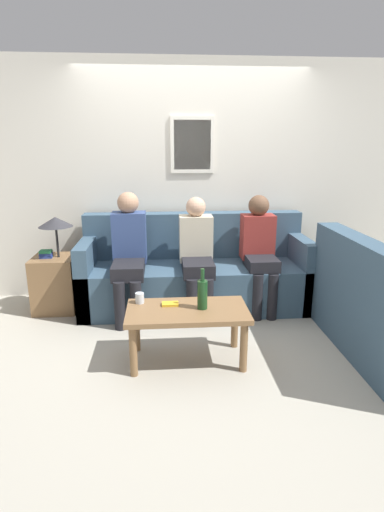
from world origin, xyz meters
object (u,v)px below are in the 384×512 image
at_px(person_middle, 197,252).
at_px(person_right, 260,248).
at_px(couch_main, 195,274).
at_px(drinking_glass, 140,298).
at_px(person_left, 129,250).
at_px(wine_bottle, 202,294).
at_px(coffee_table, 187,317).

xyz_separation_m(person_middle, person_right, (0.66, 0.06, 0.01)).
relative_size(couch_main, person_right, 2.00).
bearing_deg(drinking_glass, person_right, 36.16).
xyz_separation_m(couch_main, person_left, (-0.68, -0.21, 0.34)).
height_order(wine_bottle, person_left, person_left).
distance_m(couch_main, person_middle, 0.38).
xyz_separation_m(wine_bottle, person_left, (-0.64, 0.97, 0.11)).
xyz_separation_m(couch_main, person_middle, (0.00, -0.21, 0.31)).
xyz_separation_m(wine_bottle, person_right, (0.70, 1.03, 0.10)).
bearing_deg(person_middle, coffee_table, -99.41).
distance_m(couch_main, drinking_glass, 1.17).
relative_size(couch_main, person_middle, 2.01).
height_order(coffee_table, wine_bottle, wine_bottle).
distance_m(wine_bottle, person_middle, 0.97).
relative_size(person_left, person_middle, 1.05).
bearing_deg(wine_bottle, couch_main, 88.08).
xyz_separation_m(coffee_table, drinking_glass, (-0.38, 0.16, 0.12)).
bearing_deg(person_middle, person_right, 5.40).
distance_m(couch_main, person_left, 0.79).
xyz_separation_m(couch_main, person_right, (0.66, -0.15, 0.33)).
relative_size(person_middle, person_right, 0.99).
bearing_deg(person_left, drinking_glass, -80.13).
bearing_deg(drinking_glass, person_middle, 56.39).
bearing_deg(coffee_table, person_right, 51.58).
height_order(coffee_table, person_middle, person_middle).
bearing_deg(person_left, person_right, 2.44).
height_order(wine_bottle, drinking_glass, wine_bottle).
xyz_separation_m(drinking_glass, person_left, (-0.14, 0.82, 0.19)).
distance_m(drinking_glass, person_middle, 0.99).
height_order(wine_bottle, person_middle, person_middle).
bearing_deg(person_left, wine_bottle, -56.48).
xyz_separation_m(coffee_table, person_middle, (0.16, 0.97, 0.28)).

